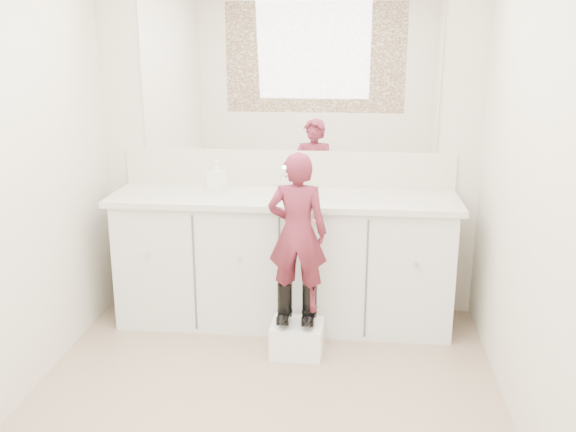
# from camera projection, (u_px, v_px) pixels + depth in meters

# --- Properties ---
(floor) EXTENTS (3.00, 3.00, 0.00)m
(floor) POSITION_uv_depth(u_px,v_px,m) (258.00, 422.00, 3.28)
(floor) COLOR #957F61
(floor) RESTS_ON ground
(wall_back) EXTENTS (2.60, 0.00, 2.60)m
(wall_back) POSITION_uv_depth(u_px,v_px,m) (288.00, 142.00, 4.39)
(wall_back) COLOR beige
(wall_back) RESTS_ON floor
(wall_front) EXTENTS (2.60, 0.00, 2.60)m
(wall_front) POSITION_uv_depth(u_px,v_px,m) (159.00, 346.00, 1.52)
(wall_front) COLOR beige
(wall_front) RESTS_ON floor
(wall_right) EXTENTS (0.00, 3.00, 3.00)m
(wall_right) POSITION_uv_depth(u_px,v_px,m) (547.00, 201.00, 2.82)
(wall_right) COLOR beige
(wall_right) RESTS_ON floor
(vanity_cabinet) EXTENTS (2.20, 0.55, 0.85)m
(vanity_cabinet) POSITION_uv_depth(u_px,v_px,m) (284.00, 262.00, 4.34)
(vanity_cabinet) COLOR silver
(vanity_cabinet) RESTS_ON floor
(countertop) EXTENTS (2.28, 0.58, 0.04)m
(countertop) POSITION_uv_depth(u_px,v_px,m) (284.00, 199.00, 4.20)
(countertop) COLOR beige
(countertop) RESTS_ON vanity_cabinet
(backsplash) EXTENTS (2.28, 0.03, 0.25)m
(backsplash) POSITION_uv_depth(u_px,v_px,m) (288.00, 168.00, 4.42)
(backsplash) COLOR beige
(backsplash) RESTS_ON countertop
(mirror) EXTENTS (2.00, 0.02, 1.00)m
(mirror) POSITION_uv_depth(u_px,v_px,m) (288.00, 76.00, 4.25)
(mirror) COLOR white
(mirror) RESTS_ON wall_back
(dot_panel) EXTENTS (2.00, 0.01, 1.20)m
(dot_panel) POSITION_uv_depth(u_px,v_px,m) (149.00, 158.00, 1.40)
(dot_panel) COLOR #472819
(dot_panel) RESTS_ON wall_front
(faucet) EXTENTS (0.08, 0.08, 0.10)m
(faucet) POSITION_uv_depth(u_px,v_px,m) (286.00, 183.00, 4.34)
(faucet) COLOR silver
(faucet) RESTS_ON countertop
(cup) EXTENTS (0.13, 0.13, 0.10)m
(cup) POSITION_uv_depth(u_px,v_px,m) (312.00, 189.00, 4.18)
(cup) COLOR beige
(cup) RESTS_ON countertop
(soap_bottle) EXTENTS (0.12, 0.12, 0.21)m
(soap_bottle) POSITION_uv_depth(u_px,v_px,m) (217.00, 176.00, 4.28)
(soap_bottle) COLOR white
(soap_bottle) RESTS_ON countertop
(step_stool) EXTENTS (0.32, 0.27, 0.20)m
(step_stool) POSITION_uv_depth(u_px,v_px,m) (297.00, 338.00, 3.96)
(step_stool) COLOR white
(step_stool) RESTS_ON floor
(boot_left) EXTENTS (0.10, 0.18, 0.26)m
(boot_left) POSITION_uv_depth(u_px,v_px,m) (285.00, 303.00, 3.90)
(boot_left) COLOR black
(boot_left) RESTS_ON step_stool
(boot_right) EXTENTS (0.10, 0.18, 0.26)m
(boot_right) POSITION_uv_depth(u_px,v_px,m) (309.00, 304.00, 3.89)
(boot_right) COLOR black
(boot_right) RESTS_ON step_stool
(toddler) EXTENTS (0.36, 0.24, 0.97)m
(toddler) POSITION_uv_depth(u_px,v_px,m) (297.00, 233.00, 3.77)
(toddler) COLOR #9D304B
(toddler) RESTS_ON step_stool
(toothbrush) EXTENTS (0.14, 0.02, 0.06)m
(toothbrush) POSITION_uv_depth(u_px,v_px,m) (309.00, 222.00, 3.74)
(toothbrush) COLOR #F860BB
(toothbrush) RESTS_ON toddler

